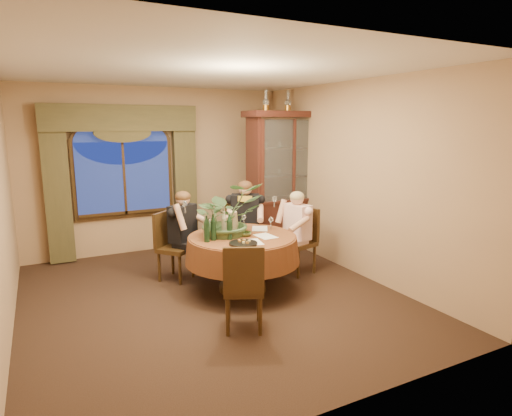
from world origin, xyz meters
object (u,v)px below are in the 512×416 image
chair_back_right (239,237)px  oil_lamp_center (288,101)px  chair_back (176,247)px  wine_bottle_2 (213,227)px  centerpiece_plant (227,190)px  wine_bottle_0 (207,229)px  person_scarf (245,224)px  stoneware_vase (233,223)px  chair_front_left (244,286)px  chair_right (298,242)px  wine_bottle_3 (230,227)px  wine_bottle_4 (224,224)px  person_pink (297,233)px  person_back (183,235)px  china_cabinet (287,182)px  oil_lamp_left (266,100)px  olive_bowl (245,234)px  wine_bottle_1 (206,226)px  dining_table (243,263)px  oil_lamp_right (309,101)px

chair_back_right → oil_lamp_center: bearing=-133.2°
chair_back → wine_bottle_2: bearing=66.4°
centerpiece_plant → wine_bottle_0: (-0.38, -0.24, -0.43)m
person_scarf → stoneware_vase: bearing=81.4°
chair_front_left → person_scarf: 2.09m
stoneware_vase → centerpiece_plant: size_ratio=0.29×
chair_right → wine_bottle_3: (-1.25, -0.34, 0.44)m
wine_bottle_3 → wine_bottle_4: same height
chair_right → person_pink: bearing=77.0°
person_back → chair_right: bearing=125.6°
stoneware_vase → wine_bottle_4: (-0.16, -0.08, 0.02)m
china_cabinet → wine_bottle_4: (-1.74, -1.34, -0.28)m
wine_bottle_3 → oil_lamp_left: bearing=48.9°
person_pink → person_back: size_ratio=0.97×
oil_lamp_center → wine_bottle_4: (-1.74, -1.34, -1.65)m
chair_back → stoneware_vase: 0.97m
person_scarf → olive_bowl: size_ratio=8.08×
oil_lamp_center → person_scarf: size_ratio=0.25×
person_scarf → wine_bottle_1: person_scarf is taller
centerpiece_plant → stoneware_vase: bearing=-9.2°
dining_table → centerpiece_plant: (-0.14, 0.17, 0.97)m
oil_lamp_center → wine_bottle_0: bearing=-143.8°
oil_lamp_center → chair_right: size_ratio=0.35×
oil_lamp_center → wine_bottle_1: (-1.99, -1.33, -1.65)m
stoneware_vase → oil_lamp_right: bearing=32.1°
chair_back_right → stoneware_vase: 0.94m
oil_lamp_left → chair_front_left: bearing=-122.8°
wine_bottle_1 → stoneware_vase: bearing=10.3°
china_cabinet → oil_lamp_left: bearing=180.0°
chair_back → person_pink: 1.77m
china_cabinet → olive_bowl: (-1.50, -1.45, -0.42)m
chair_back_right → chair_right: bearing=158.0°
wine_bottle_4 → person_back: bearing=114.1°
centerpiece_plant → wine_bottle_1: size_ratio=3.06×
chair_back → person_back: person_back is taller
wine_bottle_2 → wine_bottle_3: 0.21m
china_cabinet → chair_back: bearing=-164.0°
chair_right → wine_bottle_1: (-1.49, -0.15, 0.44)m
oil_lamp_right → wine_bottle_3: bearing=-144.9°
oil_lamp_center → chair_right: 2.45m
china_cabinet → stoneware_vase: 2.05m
chair_back → centerpiece_plant: (0.53, -0.62, 0.86)m
oil_lamp_right → chair_right: 2.57m
chair_front_left → stoneware_vase: bearing=96.0°
chair_back_right → stoneware_vase: size_ratio=3.23×
chair_back_right → china_cabinet: bearing=-133.2°
wine_bottle_1 → oil_lamp_left: bearing=40.3°
person_pink → person_scarf: size_ratio=0.92×
chair_right → chair_back: bearing=59.0°
chair_back_right → wine_bottle_2: 1.29m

